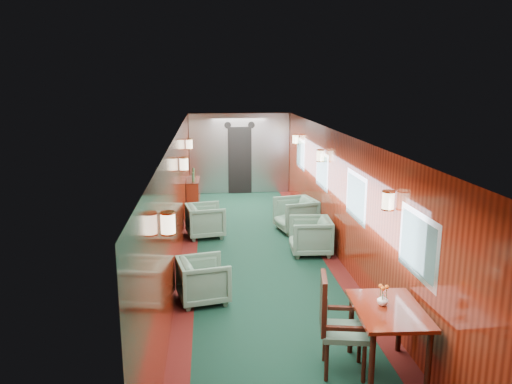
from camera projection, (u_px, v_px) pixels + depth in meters
room at (260, 176)px, 9.07m from camera, size 12.00×12.10×2.40m
bulkhead at (240, 154)px, 14.91m from camera, size 2.98×0.17×2.39m
windows_right at (337, 182)px, 9.49m from camera, size 0.02×8.60×0.80m
wall_sconces at (257, 163)px, 9.58m from camera, size 2.97×7.97×0.25m
dining_table at (388, 319)px, 5.68m from camera, size 0.82×1.13×0.82m
side_chair at (335, 321)px, 5.73m from camera, size 0.61×0.63×1.18m
credenza at (193, 196)px, 12.64m from camera, size 0.32×1.00×1.18m
flower_vase at (383, 300)px, 5.71m from camera, size 0.15×0.15×0.13m
armchair_left_near at (203, 280)px, 7.66m from camera, size 0.89×0.87×0.68m
armchair_left_far at (206, 221)px, 10.83m from camera, size 0.91×0.90×0.72m
armchair_right_near at (310, 236)px, 9.75m from camera, size 0.84×0.82×0.72m
armchair_right_far at (296, 215)px, 11.22m from camera, size 1.00×0.98×0.76m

